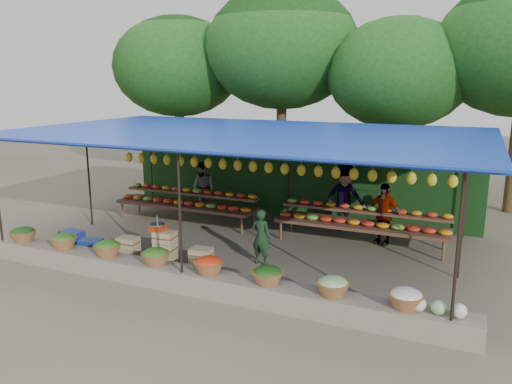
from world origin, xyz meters
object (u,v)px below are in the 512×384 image
at_px(blue_crate_back, 72,238).
at_px(vendor_seated, 261,237).
at_px(weighing_scale, 158,227).
at_px(crate_counter, 164,251).
at_px(blue_crate_front, 91,246).

bearing_deg(blue_crate_back, vendor_seated, 19.38).
height_order(weighing_scale, blue_crate_back, weighing_scale).
xyz_separation_m(weighing_scale, blue_crate_back, (-2.76, 0.27, -0.68)).
bearing_deg(vendor_seated, crate_counter, 32.28).
distance_m(crate_counter, blue_crate_front, 2.10).
bearing_deg(crate_counter, weighing_scale, -180.00).
bearing_deg(blue_crate_front, blue_crate_back, 147.92).
height_order(weighing_scale, vendor_seated, vendor_seated).
bearing_deg(crate_counter, vendor_seated, 25.22).
bearing_deg(blue_crate_front, crate_counter, -15.78).
distance_m(weighing_scale, blue_crate_front, 2.07).
relative_size(vendor_seated, blue_crate_front, 2.53).
bearing_deg(weighing_scale, blue_crate_back, 174.38).
relative_size(weighing_scale, blue_crate_front, 0.69).
xyz_separation_m(crate_counter, blue_crate_front, (-2.10, 0.02, -0.16)).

